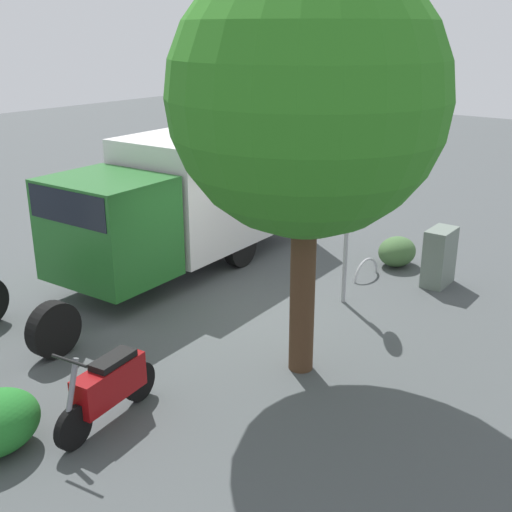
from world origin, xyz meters
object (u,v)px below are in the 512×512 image
motorcycle (109,386)px  utility_cabinet (439,257)px  bike_rack_hoop (366,278)px  box_truck_near (188,195)px  stop_sign (348,205)px  street_tree (308,98)px

motorcycle → utility_cabinet: 7.33m
utility_cabinet → bike_rack_hoop: 1.54m
utility_cabinet → bike_rack_hoop: size_ratio=1.37×
box_truck_near → stop_sign: size_ratio=2.84×
box_truck_near → motorcycle: (4.95, 3.26, -1.05)m
box_truck_near → street_tree: size_ratio=1.37×
motorcycle → bike_rack_hoop: (-6.62, 0.16, -0.52)m
motorcycle → street_tree: street_tree is taller
stop_sign → street_tree: bearing=16.4°
motorcycle → utility_cabinet: (-7.19, 1.47, 0.06)m
box_truck_near → street_tree: 5.56m
street_tree → bike_rack_hoop: 5.72m
box_truck_near → stop_sign: bearing=91.6°
motorcycle → utility_cabinet: size_ratio=1.56×
utility_cabinet → stop_sign: bearing=-28.1°
street_tree → stop_sign: bearing=-163.6°
motorcycle → street_tree: bearing=148.1°
bike_rack_hoop → utility_cabinet: bearing=113.6°
bike_rack_hoop → stop_sign: bearing=11.2°
box_truck_near → street_tree: street_tree is taller
motorcycle → street_tree: 4.56m
box_truck_near → street_tree: (2.27, 4.45, 2.44)m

